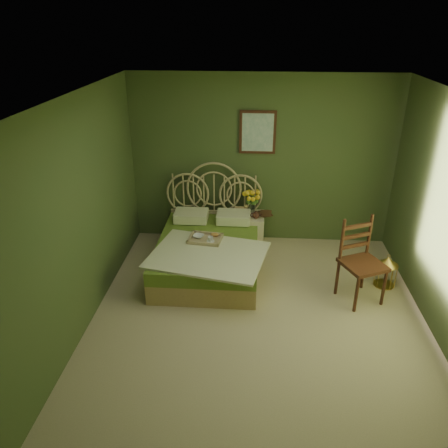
# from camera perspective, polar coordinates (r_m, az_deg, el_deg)

# --- Properties ---
(floor) EXTENTS (4.50, 4.50, 0.00)m
(floor) POSITION_cam_1_polar(r_m,az_deg,el_deg) (5.33, 4.48, -12.84)
(floor) COLOR #C3AB8D
(floor) RESTS_ON ground
(ceiling) EXTENTS (4.50, 4.50, 0.00)m
(ceiling) POSITION_cam_1_polar(r_m,az_deg,el_deg) (4.24, 5.71, 15.89)
(ceiling) COLOR silver
(ceiling) RESTS_ON wall_back
(wall_back) EXTENTS (4.00, 0.00, 4.00)m
(wall_back) POSITION_cam_1_polar(r_m,az_deg,el_deg) (6.74, 4.94, 8.16)
(wall_back) COLOR #49572E
(wall_back) RESTS_ON floor
(wall_left) EXTENTS (0.00, 4.50, 4.50)m
(wall_left) POSITION_cam_1_polar(r_m,az_deg,el_deg) (5.01, -18.48, 0.60)
(wall_left) COLOR #49572E
(wall_left) RESTS_ON floor
(wall_art) EXTENTS (0.54, 0.04, 0.64)m
(wall_art) POSITION_cam_1_polar(r_m,az_deg,el_deg) (6.59, 4.42, 11.85)
(wall_art) COLOR #391E0F
(wall_art) RESTS_ON wall_back
(bed) EXTENTS (1.65, 2.09, 1.29)m
(bed) POSITION_cam_1_polar(r_m,az_deg,el_deg) (6.23, -2.04, -3.41)
(bed) COLOR tan
(bed) RESTS_ON floor
(nightstand) EXTENTS (0.48, 0.48, 0.96)m
(nightstand) POSITION_cam_1_polar(r_m,az_deg,el_deg) (6.82, 3.22, -0.17)
(nightstand) COLOR beige
(nightstand) RESTS_ON floor
(chair) EXTENTS (0.63, 0.63, 1.07)m
(chair) POSITION_cam_1_polar(r_m,az_deg,el_deg) (5.74, 17.62, -3.90)
(chair) COLOR #391E0F
(chair) RESTS_ON floor
(birdcage) EXTENTS (0.28, 0.28, 0.42)m
(birdcage) POSITION_cam_1_polar(r_m,az_deg,el_deg) (6.26, 20.41, -5.85)
(birdcage) COLOR gold
(birdcage) RESTS_ON floor
(book_lower) EXTENTS (0.24, 0.28, 0.02)m
(book_lower) POSITION_cam_1_polar(r_m,az_deg,el_deg) (6.75, 4.74, 1.27)
(book_lower) COLOR #381E0F
(book_lower) RESTS_ON nightstand
(book_upper) EXTENTS (0.19, 0.25, 0.02)m
(book_upper) POSITION_cam_1_polar(r_m,az_deg,el_deg) (6.74, 4.75, 1.42)
(book_upper) COLOR #472819
(book_upper) RESTS_ON nightstand
(cereal_bowl) EXTENTS (0.18, 0.18, 0.04)m
(cereal_bowl) POSITION_cam_1_polar(r_m,az_deg,el_deg) (6.11, -3.35, -1.60)
(cereal_bowl) COLOR white
(cereal_bowl) RESTS_ON bed
(coffee_cup) EXTENTS (0.09, 0.09, 0.07)m
(coffee_cup) POSITION_cam_1_polar(r_m,az_deg,el_deg) (5.98, -1.78, -1.99)
(coffee_cup) COLOR white
(coffee_cup) RESTS_ON bed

